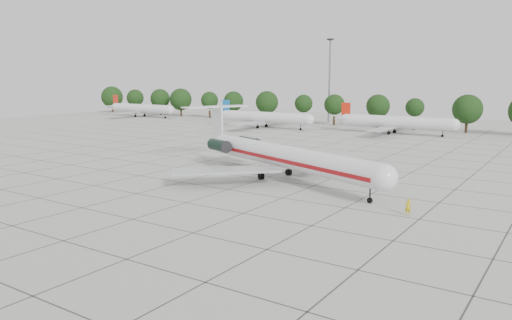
# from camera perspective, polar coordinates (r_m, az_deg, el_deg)

# --- Properties ---
(ground) EXTENTS (260.00, 260.00, 0.00)m
(ground) POSITION_cam_1_polar(r_m,az_deg,el_deg) (63.45, -3.20, -3.40)
(ground) COLOR #B5B5AD
(ground) RESTS_ON ground
(apron_joints) EXTENTS (170.00, 170.00, 0.02)m
(apron_joints) POSITION_cam_1_polar(r_m,az_deg,el_deg) (75.72, 3.63, -1.27)
(apron_joints) COLOR #383838
(apron_joints) RESTS_ON ground
(main_airliner) EXTENTS (38.72, 29.29, 9.39)m
(main_airliner) POSITION_cam_1_polar(r_m,az_deg,el_deg) (69.96, 2.50, 0.59)
(main_airliner) COLOR silver
(main_airliner) RESTS_ON ground
(ground_crew) EXTENTS (0.77, 0.69, 1.76)m
(ground_crew) POSITION_cam_1_polar(r_m,az_deg,el_deg) (54.03, 16.97, -5.15)
(ground_crew) COLOR gold
(ground_crew) RESTS_ON ground
(bg_airliner_a) EXTENTS (28.24, 27.20, 7.40)m
(bg_airliner_a) POSITION_cam_1_polar(r_m,az_deg,el_deg) (181.22, -12.97, 5.75)
(bg_airliner_a) COLOR silver
(bg_airliner_a) RESTS_ON ground
(bg_airliner_b) EXTENTS (28.24, 27.20, 7.40)m
(bg_airliner_b) POSITION_cam_1_polar(r_m,az_deg,el_deg) (138.43, 0.97, 4.88)
(bg_airliner_b) COLOR silver
(bg_airliner_b) RESTS_ON ground
(bg_airliner_c) EXTENTS (28.24, 27.20, 7.40)m
(bg_airliner_c) POSITION_cam_1_polar(r_m,az_deg,el_deg) (128.63, 15.64, 4.17)
(bg_airliner_c) COLOR silver
(bg_airliner_c) RESTS_ON ground
(tree_line) EXTENTS (249.86, 8.44, 10.22)m
(tree_line) POSITION_cam_1_polar(r_m,az_deg,el_deg) (143.25, 13.77, 6.00)
(tree_line) COLOR #332114
(tree_line) RESTS_ON ground
(floodlight_mast) EXTENTS (1.60, 1.60, 25.45)m
(floodlight_mast) POSITION_cam_1_polar(r_m,az_deg,el_deg) (156.56, 8.40, 9.49)
(floodlight_mast) COLOR slate
(floodlight_mast) RESTS_ON ground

